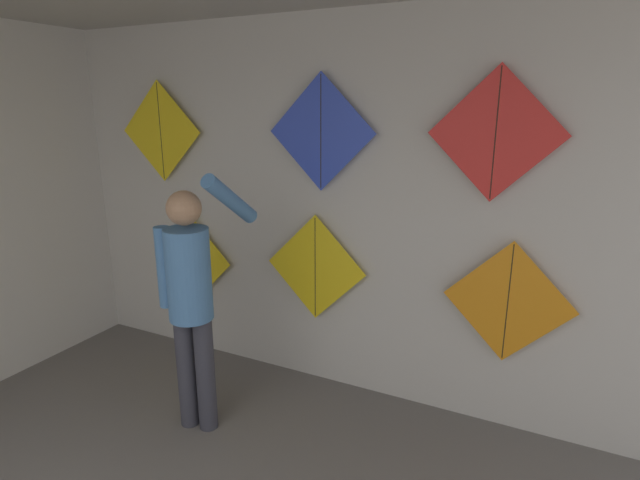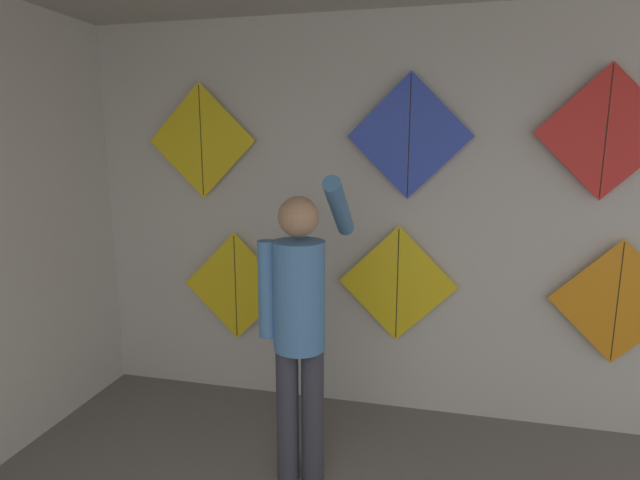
% 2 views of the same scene
% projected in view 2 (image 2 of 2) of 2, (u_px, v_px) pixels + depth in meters
% --- Properties ---
extents(back_panel, '(5.33, 0.06, 2.80)m').
position_uv_depth(back_panel, '(396.00, 221.00, 3.51)').
color(back_panel, beige).
rests_on(back_panel, ground).
extents(shopkeeper, '(0.45, 0.65, 1.78)m').
position_uv_depth(shopkeeper, '(300.00, 315.00, 2.77)').
color(shopkeeper, '#383842').
rests_on(shopkeeper, ground).
extents(kite_0, '(0.83, 0.01, 0.83)m').
position_uv_depth(kite_0, '(236.00, 286.00, 3.79)').
color(kite_0, yellow).
extents(kite_1, '(0.83, 0.01, 0.83)m').
position_uv_depth(kite_1, '(397.00, 284.00, 3.50)').
color(kite_1, yellow).
extents(kite_2, '(0.83, 0.01, 0.83)m').
position_uv_depth(kite_2, '(617.00, 302.00, 3.19)').
color(kite_2, orange).
extents(kite_3, '(0.83, 0.01, 0.83)m').
position_uv_depth(kite_3, '(201.00, 141.00, 3.63)').
color(kite_3, yellow).
extents(kite_4, '(0.83, 0.01, 0.83)m').
position_uv_depth(kite_4, '(409.00, 136.00, 3.29)').
color(kite_4, blue).
extents(kite_5, '(0.83, 0.01, 0.83)m').
position_uv_depth(kite_5, '(606.00, 132.00, 3.02)').
color(kite_5, red).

